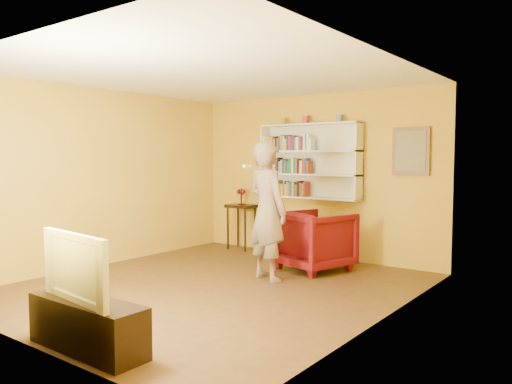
# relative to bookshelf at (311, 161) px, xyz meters

# --- Properties ---
(room_shell) EXTENTS (5.30, 5.80, 2.88)m
(room_shell) POSITION_rel_bookshelf_xyz_m (0.00, -2.41, -0.58)
(room_shell) COLOR #472F16
(room_shell) RESTS_ON ground
(bookshelf) EXTENTS (1.80, 0.29, 1.23)m
(bookshelf) POSITION_rel_bookshelf_xyz_m (0.00, 0.00, 0.00)
(bookshelf) COLOR white
(bookshelf) RESTS_ON room_shell
(books_row_lower) EXTENTS (0.85, 0.19, 0.27)m
(books_row_lower) POSITION_rel_bookshelf_xyz_m (-0.43, -0.11, -0.47)
(books_row_lower) COLOR #186E39
(books_row_lower) RESTS_ON bookshelf
(books_row_middle) EXTENTS (0.91, 0.19, 0.27)m
(books_row_middle) POSITION_rel_bookshelf_xyz_m (-0.39, -0.11, -0.09)
(books_row_middle) COLOR #492164
(books_row_middle) RESTS_ON bookshelf
(books_row_upper) EXTENTS (0.97, 0.19, 0.27)m
(books_row_upper) POSITION_rel_bookshelf_xyz_m (-0.38, -0.11, 0.30)
(books_row_upper) COLOR white
(books_row_upper) RESTS_ON bookshelf
(ornament_left) EXTENTS (0.07, 0.07, 0.10)m
(ornament_left) POSITION_rel_bookshelf_xyz_m (-0.51, -0.06, 0.67)
(ornament_left) COLOR olive
(ornament_left) RESTS_ON bookshelf
(ornament_centre) EXTENTS (0.09, 0.09, 0.13)m
(ornament_centre) POSITION_rel_bookshelf_xyz_m (-0.08, -0.06, 0.68)
(ornament_centre) COLOR #A43637
(ornament_centre) RESTS_ON bookshelf
(ornament_right) EXTENTS (0.08, 0.08, 0.11)m
(ornament_right) POSITION_rel_bookshelf_xyz_m (0.54, -0.06, 0.68)
(ornament_right) COLOR slate
(ornament_right) RESTS_ON bookshelf
(framed_painting) EXTENTS (0.55, 0.05, 0.70)m
(framed_painting) POSITION_rel_bookshelf_xyz_m (1.65, 0.05, 0.16)
(framed_painting) COLOR #553C18
(framed_painting) RESTS_ON room_shell
(console_table) EXTENTS (0.50, 0.38, 0.81)m
(console_table) POSITION_rel_bookshelf_xyz_m (-1.35, -0.16, -0.92)
(console_table) COLOR black
(console_table) RESTS_ON ground
(ruby_lustre) EXTENTS (0.18, 0.18, 0.29)m
(ruby_lustre) POSITION_rel_bookshelf_xyz_m (-1.35, -0.16, -0.58)
(ruby_lustre) COLOR maroon
(ruby_lustre) RESTS_ON console_table
(armchair) EXTENTS (1.17, 1.19, 0.88)m
(armchair) POSITION_rel_bookshelf_xyz_m (0.54, -0.80, -1.16)
(armchair) COLOR #4C0510
(armchair) RESTS_ON ground
(person) EXTENTS (0.78, 0.62, 1.87)m
(person) POSITION_rel_bookshelf_xyz_m (0.33, -1.70, -0.66)
(person) COLOR #776357
(person) RESTS_ON ground
(game_remote) EXTENTS (0.04, 0.15, 0.04)m
(game_remote) POSITION_rel_bookshelf_xyz_m (0.22, -2.00, -0.05)
(game_remote) COLOR white
(game_remote) RESTS_ON person
(tv_cabinet) EXTENTS (1.24, 0.37, 0.44)m
(tv_cabinet) POSITION_rel_bookshelf_xyz_m (0.55, -4.66, -1.37)
(tv_cabinet) COLOR black
(tv_cabinet) RESTS_ON ground
(television) EXTENTS (1.03, 0.25, 0.59)m
(television) POSITION_rel_bookshelf_xyz_m (0.55, -4.66, -0.86)
(television) COLOR black
(television) RESTS_ON tv_cabinet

